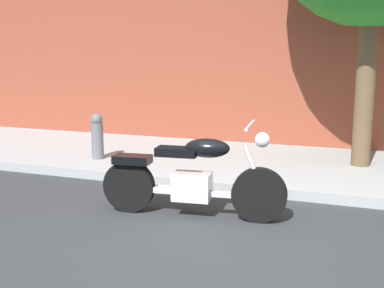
# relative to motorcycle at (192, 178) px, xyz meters

# --- Properties ---
(ground_plane) EXTENTS (60.00, 60.00, 0.00)m
(ground_plane) POSITION_rel_motorcycle_xyz_m (0.53, -0.70, -0.46)
(ground_plane) COLOR #303335
(sidewalk) EXTENTS (20.23, 3.15, 0.14)m
(sidewalk) POSITION_rel_motorcycle_xyz_m (0.53, 2.61, -0.39)
(sidewalk) COLOR #A2A2A2
(sidewalk) RESTS_ON ground
(motorcycle) EXTENTS (2.19, 0.70, 1.13)m
(motorcycle) POSITION_rel_motorcycle_xyz_m (0.00, 0.00, 0.00)
(motorcycle) COLOR black
(motorcycle) RESTS_ON ground
(fire_hydrant) EXTENTS (0.20, 0.20, 0.91)m
(fire_hydrant) POSITION_rel_motorcycle_xyz_m (-2.38, 1.83, -0.00)
(fire_hydrant) COLOR slate
(fire_hydrant) RESTS_ON ground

